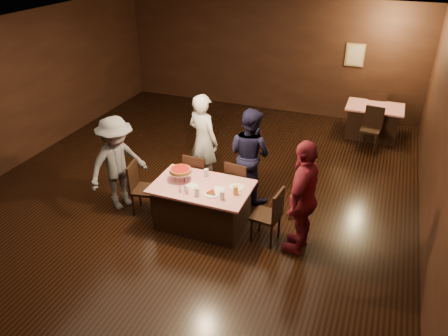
{
  "coord_description": "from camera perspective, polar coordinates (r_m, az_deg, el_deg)",
  "views": [
    {
      "loc": [
        3.06,
        -6.26,
        4.44
      ],
      "look_at": [
        0.81,
        -0.42,
        1.0
      ],
      "focal_mm": 35.0,
      "sensor_mm": 36.0,
      "label": 1
    }
  ],
  "objects": [
    {
      "name": "condiments",
      "position": [
        6.93,
        -5.23,
        -2.83
      ],
      "size": [
        0.17,
        0.1,
        0.09
      ],
      "color": "silver",
      "rests_on": "main_table"
    },
    {
      "name": "glass_front_left",
      "position": [
        6.82,
        -3.55,
        -3.12
      ],
      "size": [
        0.08,
        0.08,
        0.14
      ],
      "primitive_type": "cylinder",
      "color": "silver",
      "rests_on": "main_table"
    },
    {
      "name": "plate_with_slice",
      "position": [
        6.87,
        -1.61,
        -3.27
      ],
      "size": [
        0.25,
        0.25,
        0.06
      ],
      "color": "white",
      "rests_on": "main_table"
    },
    {
      "name": "chair_far_left",
      "position": [
        7.99,
        -3.33,
        -1.01
      ],
      "size": [
        0.43,
        0.43,
        0.95
      ],
      "primitive_type": "cube",
      "rotation": [
        0.0,
        0.0,
        3.13
      ],
      "color": "black",
      "rests_on": "ground"
    },
    {
      "name": "back_table",
      "position": [
        11.1,
        18.85,
        5.78
      ],
      "size": [
        1.3,
        0.9,
        0.77
      ],
      "primitive_type": "cube",
      "color": "#B90C0C",
      "rests_on": "ground"
    },
    {
      "name": "diner_navy_hoodie",
      "position": [
        7.87,
        3.39,
        1.78
      ],
      "size": [
        1.04,
        0.93,
        1.75
      ],
      "primitive_type": "imported",
      "rotation": [
        0.0,
        0.0,
        2.75
      ],
      "color": "black",
      "rests_on": "ground"
    },
    {
      "name": "glass_amber",
      "position": [
        6.84,
        1.52,
        -2.97
      ],
      "size": [
        0.08,
        0.08,
        0.14
      ],
      "primitive_type": "cylinder",
      "color": "#BF7F26",
      "rests_on": "main_table"
    },
    {
      "name": "napkin_center",
      "position": [
        7.01,
        -0.66,
        -2.77
      ],
      "size": [
        0.19,
        0.19,
        0.01
      ],
      "primitive_type": "cube",
      "rotation": [
        0.0,
        0.0,
        0.21
      ],
      "color": "white",
      "rests_on": "main_table"
    },
    {
      "name": "diner_white_jacket",
      "position": [
        8.24,
        -2.74,
        3.52
      ],
      "size": [
        0.79,
        0.65,
        1.85
      ],
      "primitive_type": "imported",
      "rotation": [
        0.0,
        0.0,
        2.78
      ],
      "color": "silver",
      "rests_on": "ground"
    },
    {
      "name": "diner_red_shirt",
      "position": [
        6.6,
        10.29,
        -3.82
      ],
      "size": [
        0.59,
        1.14,
        1.87
      ],
      "primitive_type": "imported",
      "rotation": [
        0.0,
        0.0,
        -1.7
      ],
      "color": "maroon",
      "rests_on": "ground"
    },
    {
      "name": "room",
      "position": [
        7.34,
        -4.76,
        10.41
      ],
      "size": [
        10.0,
        10.04,
        3.02
      ],
      "color": "black",
      "rests_on": "ground"
    },
    {
      "name": "chair_back_far",
      "position": [
        11.63,
        19.14,
        7.25
      ],
      "size": [
        0.43,
        0.43,
        0.95
      ],
      "primitive_type": "cube",
      "rotation": [
        0.0,
        0.0,
        3.18
      ],
      "color": "black",
      "rests_on": "ground"
    },
    {
      "name": "napkin_left",
      "position": [
        7.12,
        -4.18,
        -2.28
      ],
      "size": [
        0.21,
        0.21,
        0.01
      ],
      "primitive_type": "cube",
      "rotation": [
        0.0,
        0.0,
        -0.35
      ],
      "color": "white",
      "rests_on": "main_table"
    },
    {
      "name": "main_table",
      "position": [
        7.32,
        -2.84,
        -4.91
      ],
      "size": [
        1.6,
        1.0,
        0.77
      ],
      "primitive_type": "cube",
      "color": "#A50B19",
      "rests_on": "ground"
    },
    {
      "name": "chair_end_left",
      "position": [
        7.72,
        -10.36,
        -2.65
      ],
      "size": [
        0.49,
        0.49,
        0.95
      ],
      "primitive_type": "cube",
      "rotation": [
        0.0,
        0.0,
        1.76
      ],
      "color": "black",
      "rests_on": "ground"
    },
    {
      "name": "chair_back_near",
      "position": [
        10.42,
        18.63,
        4.86
      ],
      "size": [
        0.47,
        0.47,
        0.95
      ],
      "primitive_type": "cube",
      "rotation": [
        0.0,
        0.0,
        -0.12
      ],
      "color": "black",
      "rests_on": "ground"
    },
    {
      "name": "glass_front_right",
      "position": [
        6.73,
        -0.26,
        -3.57
      ],
      "size": [
        0.08,
        0.08,
        0.14
      ],
      "primitive_type": "cylinder",
      "color": "silver",
      "rests_on": "main_table"
    },
    {
      "name": "diner_grey_knit",
      "position": [
        7.78,
        -13.73,
        0.55
      ],
      "size": [
        1.04,
        1.28,
        1.73
      ],
      "primitive_type": "imported",
      "rotation": [
        0.0,
        0.0,
        1.15
      ],
      "color": "#58585C",
      "rests_on": "ground"
    },
    {
      "name": "pizza_stand",
      "position": [
        7.21,
        -5.7,
        -0.31
      ],
      "size": [
        0.38,
        0.38,
        0.22
      ],
      "color": "black",
      "rests_on": "main_table"
    },
    {
      "name": "chair_end_right",
      "position": [
        6.96,
        5.52,
        -6.09
      ],
      "size": [
        0.46,
        0.46,
        0.95
      ],
      "primitive_type": "cube",
      "rotation": [
        0.0,
        0.0,
        -1.68
      ],
      "color": "black",
      "rests_on": "ground"
    },
    {
      "name": "chair_far_right",
      "position": [
        7.73,
        2.09,
        -2.08
      ],
      "size": [
        0.47,
        0.47,
        0.95
      ],
      "primitive_type": "cube",
      "rotation": [
        0.0,
        0.0,
        3.01
      ],
      "color": "black",
      "rests_on": "ground"
    },
    {
      "name": "glass_back",
      "position": [
        7.33,
        -2.34,
        -0.66
      ],
      "size": [
        0.08,
        0.08,
        0.14
      ],
      "primitive_type": "cylinder",
      "color": "silver",
      "rests_on": "main_table"
    },
    {
      "name": "plate_empty",
      "position": [
        7.05,
        1.68,
        -2.53
      ],
      "size": [
        0.25,
        0.25,
        0.01
      ],
      "primitive_type": "cylinder",
      "color": "white",
      "rests_on": "main_table"
    }
  ]
}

